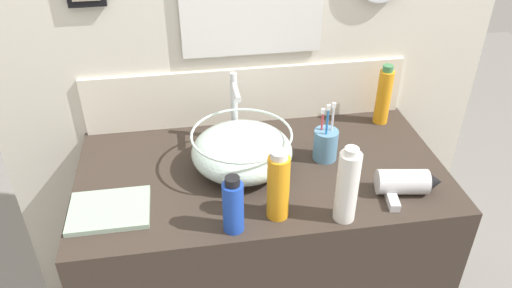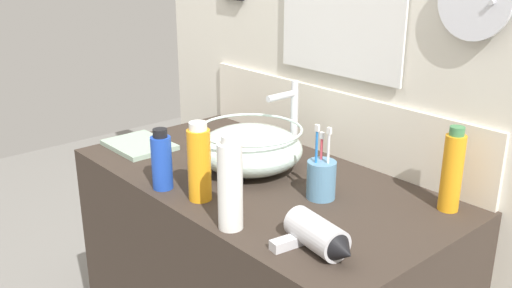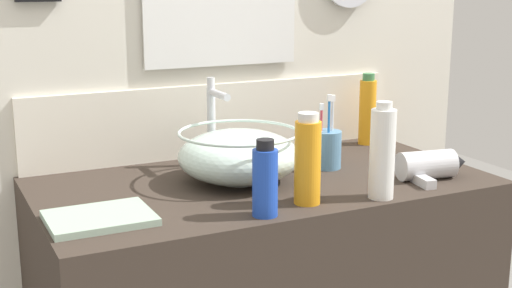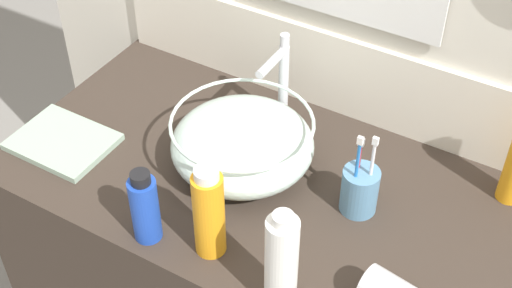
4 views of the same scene
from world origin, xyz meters
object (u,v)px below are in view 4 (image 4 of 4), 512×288
object	(u,v)px
soap_dispenser	(209,213)
shampoo_bottle	(281,262)
faucet	(281,77)
hand_towel	(63,142)
glass_bowl_sink	(242,144)
toothbrush_cup	(360,190)
lotion_bottle	(145,208)

from	to	relation	value
soap_dispenser	shampoo_bottle	bearing A→B (deg)	-12.61
faucet	hand_towel	size ratio (longest dim) A/B	1.10
glass_bowl_sink	hand_towel	bearing A→B (deg)	-159.82
shampoo_bottle	hand_towel	size ratio (longest dim) A/B	1.04
toothbrush_cup	lotion_bottle	world-z (taller)	toothbrush_cup
glass_bowl_sink	lotion_bottle	xyz separation A→B (m)	(-0.06, -0.27, 0.01)
faucet	soap_dispenser	size ratio (longest dim) A/B	1.15
lotion_bottle	toothbrush_cup	bearing A→B (deg)	40.45
toothbrush_cup	shampoo_bottle	world-z (taller)	shampoo_bottle
hand_towel	soap_dispenser	bearing A→B (deg)	-10.48
toothbrush_cup	lotion_bottle	size ratio (longest dim) A/B	1.20
lotion_bottle	shampoo_bottle	xyz separation A→B (m)	(0.31, -0.00, 0.03)
toothbrush_cup	hand_towel	distance (m)	0.71
shampoo_bottle	lotion_bottle	bearing A→B (deg)	179.17
toothbrush_cup	shampoo_bottle	bearing A→B (deg)	-95.16
glass_bowl_sink	soap_dispenser	bearing A→B (deg)	-73.83
faucet	shampoo_bottle	size ratio (longest dim) A/B	1.06
hand_towel	lotion_bottle	bearing A→B (deg)	-19.82
toothbrush_cup	hand_towel	world-z (taller)	toothbrush_cup
toothbrush_cup	shampoo_bottle	size ratio (longest dim) A/B	0.89
faucet	hand_towel	xyz separation A→B (m)	(-0.41, -0.32, -0.14)
glass_bowl_sink	faucet	bearing A→B (deg)	90.00
shampoo_bottle	soap_dispenser	bearing A→B (deg)	167.39
lotion_bottle	hand_towel	xyz separation A→B (m)	(-0.35, 0.12, -0.07)
glass_bowl_sink	faucet	size ratio (longest dim) A/B	1.27
faucet	hand_towel	bearing A→B (deg)	-141.64
glass_bowl_sink	toothbrush_cup	xyz separation A→B (m)	(0.28, 0.02, -0.02)
soap_dispenser	hand_towel	distance (m)	0.49
lotion_bottle	soap_dispenser	distance (m)	0.14
glass_bowl_sink	soap_dispenser	size ratio (longest dim) A/B	1.46
toothbrush_cup	lotion_bottle	xyz separation A→B (m)	(-0.34, -0.29, 0.03)
glass_bowl_sink	soap_dispenser	xyz separation A→B (m)	(0.07, -0.24, 0.03)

